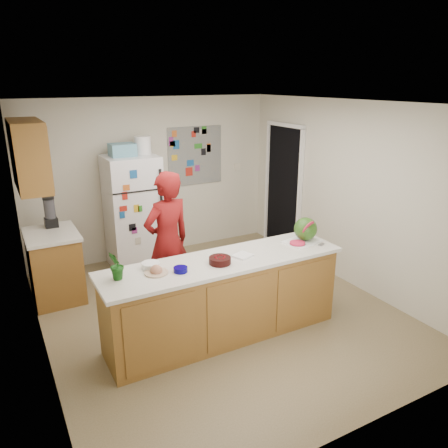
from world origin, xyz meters
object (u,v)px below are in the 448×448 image
refrigerator (133,212)px  cherry_bowl (220,260)px  watermelon (306,229)px  person (168,242)px

refrigerator → cherry_bowl: refrigerator is taller
watermelon → person: bearing=148.9°
refrigerator → cherry_bowl: bearing=-86.2°
cherry_bowl → person: bearing=101.9°
refrigerator → watermelon: size_ratio=6.26×
watermelon → cherry_bowl: bearing=-174.5°
person → watermelon: person is taller
refrigerator → person: size_ratio=0.97×
refrigerator → person: person is taller
cherry_bowl → watermelon: bearing=5.5°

